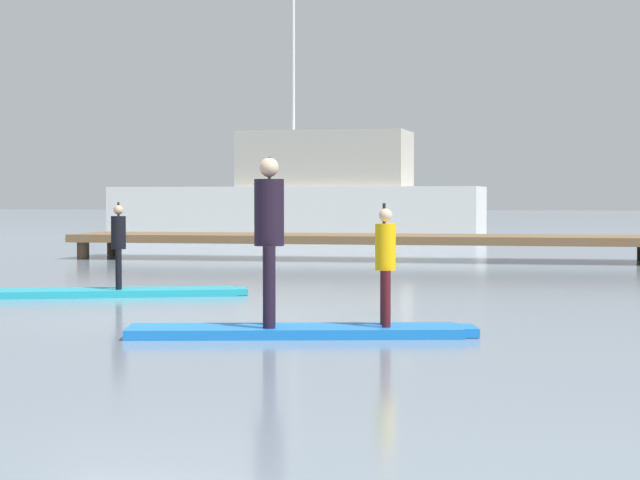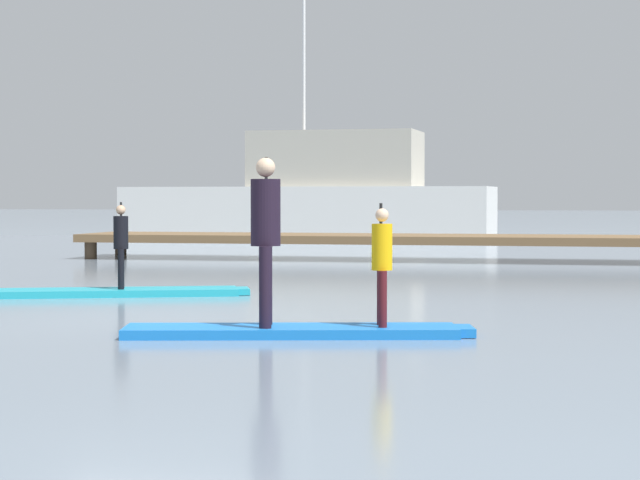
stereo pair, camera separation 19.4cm
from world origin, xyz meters
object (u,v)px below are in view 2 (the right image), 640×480
at_px(paddleboard_far, 298,331).
at_px(fishing_boat_white_large, 316,196).
at_px(paddleboard_near, 120,292).
at_px(paddler_adult, 266,230).
at_px(paddler_child_solo, 121,242).
at_px(paddler_child_front, 382,260).

bearing_deg(paddleboard_far, fishing_boat_white_large, 102.21).
height_order(paddleboard_near, paddler_adult, paddler_adult).
height_order(paddler_child_solo, paddler_child_front, paddler_child_front).
relative_size(paddler_adult, fishing_boat_white_large, 0.12).
distance_m(paddler_child_front, fishing_boat_white_large, 33.89).
xyz_separation_m(paddleboard_far, paddler_adult, (-0.32, -0.07, 1.04)).
height_order(paddleboard_near, paddler_child_solo, paddler_child_solo).
distance_m(paddler_adult, fishing_boat_white_large, 33.90).
bearing_deg(paddler_child_solo, paddleboard_far, -49.97).
xyz_separation_m(paddleboard_far, fishing_boat_white_large, (-7.17, 33.13, 1.44)).
distance_m(paddleboard_near, paddler_adult, 5.63).
xyz_separation_m(paddler_child_front, fishing_boat_white_large, (-8.00, 32.92, 0.71)).
bearing_deg(paddler_child_front, fishing_boat_white_large, 103.66).
distance_m(paddleboard_near, paddler_child_solo, 0.73).
distance_m(paddleboard_near, paddleboard_far, 5.68).
bearing_deg(paddleboard_near, fishing_boat_white_large, 96.94).
distance_m(paddleboard_far, fishing_boat_white_large, 33.93).
xyz_separation_m(paddler_child_solo, paddler_child_front, (4.49, -4.15, -0.00)).
bearing_deg(paddler_child_front, paddleboard_near, 137.42).
bearing_deg(paddleboard_far, paddleboard_near, 130.19).
bearing_deg(paddler_adult, paddleboard_near, 127.19).
relative_size(paddler_child_solo, paddler_child_front, 0.99).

